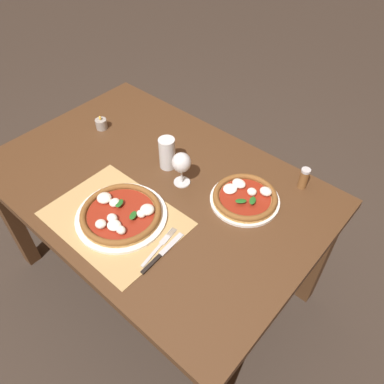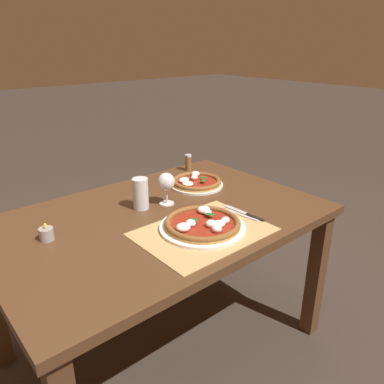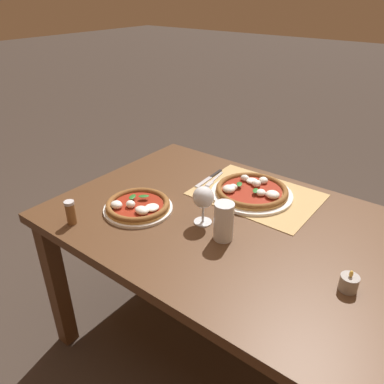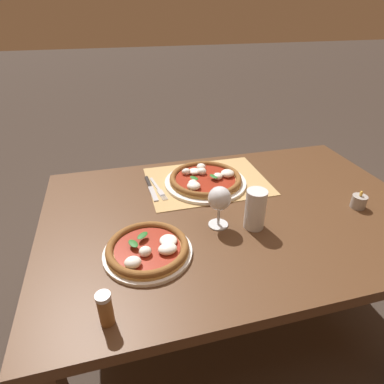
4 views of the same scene
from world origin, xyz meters
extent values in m
plane|color=#382D26|center=(0.00, 0.00, 0.00)|extent=(24.00, 24.00, 0.00)
cube|color=#4C301C|center=(0.00, 0.00, 0.72)|extent=(1.43, 0.96, 0.04)
cube|color=#4C301C|center=(0.66, -0.42, 0.35)|extent=(0.07, 0.07, 0.70)
cube|color=#4C301C|center=(0.66, 0.42, 0.35)|extent=(0.07, 0.07, 0.70)
cube|color=tan|center=(0.04, -0.24, 0.74)|extent=(0.52, 0.38, 0.00)
cylinder|color=white|center=(0.05, -0.22, 0.75)|extent=(0.35, 0.35, 0.01)
cylinder|color=tan|center=(0.05, -0.22, 0.76)|extent=(0.31, 0.31, 0.01)
torus|color=brown|center=(0.05, -0.22, 0.77)|extent=(0.31, 0.31, 0.02)
cylinder|color=maroon|center=(0.05, -0.22, 0.77)|extent=(0.26, 0.26, 0.00)
ellipsoid|color=white|center=(0.06, -0.27, 0.78)|extent=(0.04, 0.04, 0.03)
ellipsoid|color=white|center=(0.12, -0.18, 0.78)|extent=(0.04, 0.03, 0.03)
ellipsoid|color=white|center=(0.00, -0.21, 0.78)|extent=(0.04, 0.04, 0.03)
ellipsoid|color=white|center=(0.12, -0.28, 0.78)|extent=(0.04, 0.03, 0.03)
ellipsoid|color=white|center=(0.12, -0.15, 0.78)|extent=(0.06, 0.06, 0.03)
ellipsoid|color=white|center=(0.08, -0.28, 0.78)|extent=(0.06, 0.05, 0.02)
ellipsoid|color=white|center=(-0.05, -0.22, 0.78)|extent=(0.06, 0.06, 0.03)
ellipsoid|color=white|center=(0.04, -0.31, 0.78)|extent=(0.04, 0.04, 0.03)
ellipsoid|color=#1E5B1E|center=(0.02, -0.20, 0.79)|extent=(0.04, 0.05, 0.00)
ellipsoid|color=#1E5B1E|center=(0.11, -0.21, 0.79)|extent=(0.04, 0.05, 0.00)
cylinder|color=white|center=(0.36, 0.16, 0.75)|extent=(0.28, 0.28, 0.01)
cylinder|color=tan|center=(0.36, 0.16, 0.76)|extent=(0.26, 0.26, 0.01)
torus|color=brown|center=(0.36, 0.16, 0.77)|extent=(0.26, 0.26, 0.02)
cylinder|color=maroon|center=(0.36, 0.16, 0.76)|extent=(0.21, 0.21, 0.00)
ellipsoid|color=white|center=(0.29, 0.15, 0.77)|extent=(0.06, 0.06, 0.02)
ellipsoid|color=white|center=(0.41, 0.23, 0.78)|extent=(0.05, 0.04, 0.03)
ellipsoid|color=white|center=(0.30, 0.20, 0.78)|extent=(0.06, 0.05, 0.03)
ellipsoid|color=white|center=(0.37, 0.19, 0.78)|extent=(0.04, 0.04, 0.03)
ellipsoid|color=#1E5B1E|center=(0.40, 0.15, 0.78)|extent=(0.04, 0.05, 0.00)
ellipsoid|color=#1E5B1E|center=(0.37, 0.12, 0.78)|extent=(0.05, 0.05, 0.00)
cylinder|color=silver|center=(0.09, 0.08, 0.74)|extent=(0.07, 0.07, 0.00)
cylinder|color=silver|center=(0.09, 0.08, 0.78)|extent=(0.01, 0.01, 0.06)
ellipsoid|color=silver|center=(0.09, 0.08, 0.85)|extent=(0.08, 0.08, 0.08)
ellipsoid|color=#AD5B14|center=(0.09, 0.08, 0.84)|extent=(0.07, 0.07, 0.05)
cylinder|color=silver|center=(-0.02, 0.11, 0.81)|extent=(0.07, 0.07, 0.15)
cylinder|color=black|center=(-0.02, 0.11, 0.80)|extent=(0.07, 0.07, 0.12)
cylinder|color=silver|center=(-0.02, 0.11, 0.86)|extent=(0.07, 0.07, 0.02)
cube|color=#B7B7BC|center=(0.27, -0.27, 0.75)|extent=(0.03, 0.12, 0.00)
cube|color=#B7B7BC|center=(0.25, -0.19, 0.75)|extent=(0.03, 0.05, 0.00)
cylinder|color=#B7B7BC|center=(0.26, -0.15, 0.75)|extent=(0.01, 0.04, 0.00)
cylinder|color=#B7B7BC|center=(0.25, -0.15, 0.75)|extent=(0.01, 0.04, 0.00)
cylinder|color=#B7B7BC|center=(0.24, -0.15, 0.75)|extent=(0.01, 0.04, 0.00)
cylinder|color=#B7B7BC|center=(0.24, -0.15, 0.75)|extent=(0.01, 0.04, 0.00)
cube|color=black|center=(0.29, -0.30, 0.75)|extent=(0.02, 0.10, 0.01)
cube|color=#B7B7BC|center=(0.29, -0.19, 0.75)|extent=(0.03, 0.12, 0.00)
cylinder|color=gray|center=(-0.47, 0.10, 0.77)|extent=(0.06, 0.06, 0.05)
cylinder|color=silver|center=(-0.47, 0.10, 0.76)|extent=(0.04, 0.04, 0.03)
ellipsoid|color=#F9C64C|center=(-0.47, 0.10, 0.80)|extent=(0.01, 0.01, 0.02)
cylinder|color=brown|center=(0.49, 0.39, 0.78)|extent=(0.04, 0.04, 0.08)
cylinder|color=#BCBCC1|center=(0.49, 0.39, 0.83)|extent=(0.04, 0.04, 0.01)
camera|label=1|loc=(0.88, -0.75, 1.85)|focal=35.00mm
camera|label=2|loc=(-0.87, -1.23, 1.46)|focal=35.00mm
camera|label=3|loc=(-0.61, 1.06, 1.54)|focal=35.00mm
camera|label=4|loc=(0.42, 0.95, 1.43)|focal=30.00mm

